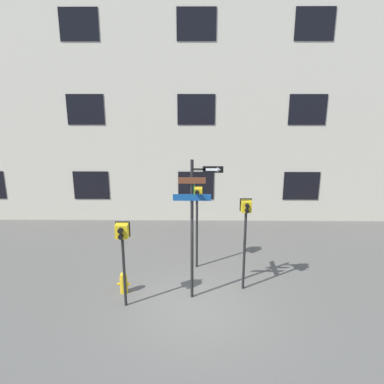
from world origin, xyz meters
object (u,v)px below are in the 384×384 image
(pedestrian_signal_left, at_px, (122,241))
(pedestrian_signal_across, at_px, (197,205))
(pedestrian_signal_right, at_px, (246,222))
(street_sign_pole, at_px, (194,216))
(fire_hydrant, at_px, (124,283))

(pedestrian_signal_left, relative_size, pedestrian_signal_across, 0.87)
(pedestrian_signal_left, relative_size, pedestrian_signal_right, 0.87)
(street_sign_pole, bearing_deg, pedestrian_signal_right, 18.14)
(pedestrian_signal_right, height_order, pedestrian_signal_across, pedestrian_signal_right)
(pedestrian_signal_right, height_order, fire_hydrant, pedestrian_signal_right)
(street_sign_pole, xyz_separation_m, pedestrian_signal_across, (0.08, 1.93, -0.28))
(street_sign_pole, xyz_separation_m, pedestrian_signal_left, (-1.98, -0.47, -0.56))
(street_sign_pole, distance_m, fire_hydrant, 3.12)
(pedestrian_signal_right, distance_m, fire_hydrant, 4.15)
(pedestrian_signal_right, bearing_deg, street_sign_pole, -161.86)
(pedestrian_signal_right, bearing_deg, pedestrian_signal_across, 135.24)
(pedestrian_signal_left, height_order, fire_hydrant, pedestrian_signal_left)
(street_sign_pole, bearing_deg, pedestrian_signal_left, -166.54)
(fire_hydrant, bearing_deg, pedestrian_signal_left, -75.44)
(pedestrian_signal_left, height_order, pedestrian_signal_right, pedestrian_signal_right)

